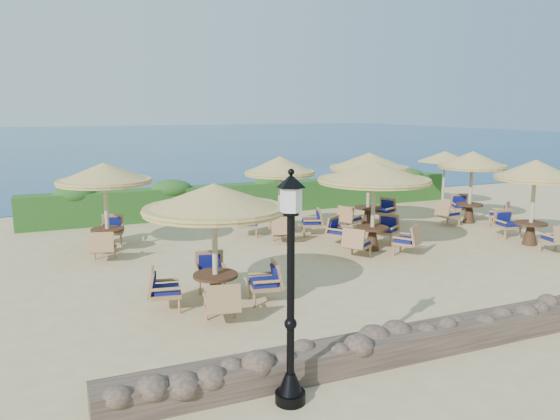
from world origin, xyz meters
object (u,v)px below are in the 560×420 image
at_px(cafe_set_5, 369,171).
at_px(extra_parasol, 445,157).
at_px(cafe_set_2, 534,183).
at_px(cafe_set_3, 105,185).
at_px(cafe_set_4, 280,186).
at_px(cafe_set_1, 374,186).
at_px(cafe_set_6, 472,174).
at_px(cafe_set_0, 214,220).
at_px(lamp_post, 291,300).

bearing_deg(cafe_set_5, extra_parasol, 22.50).
relative_size(cafe_set_2, cafe_set_5, 1.01).
xyz_separation_m(extra_parasol, cafe_set_3, (-14.10, -2.21, -0.17)).
distance_m(extra_parasol, cafe_set_4, 8.90).
bearing_deg(cafe_set_5, cafe_set_1, -119.85).
bearing_deg(cafe_set_6, extra_parasol, 66.93).
bearing_deg(cafe_set_2, cafe_set_5, 126.30).
relative_size(cafe_set_2, cafe_set_4, 1.00).
xyz_separation_m(cafe_set_2, cafe_set_6, (0.63, 3.38, -0.10)).
bearing_deg(extra_parasol, cafe_set_2, -106.67).
relative_size(extra_parasol, cafe_set_0, 0.80).
height_order(cafe_set_1, cafe_set_6, same).
bearing_deg(cafe_set_3, lamp_post, -81.26).
distance_m(cafe_set_2, cafe_set_4, 7.89).
distance_m(lamp_post, extra_parasol, 17.41).
height_order(extra_parasol, cafe_set_0, cafe_set_0).
distance_m(extra_parasol, cafe_set_3, 14.28).
distance_m(lamp_post, cafe_set_3, 9.91).
bearing_deg(cafe_set_2, cafe_set_6, 79.50).
bearing_deg(cafe_set_2, extra_parasol, 73.33).
bearing_deg(cafe_set_6, cafe_set_4, 173.49).
relative_size(lamp_post, cafe_set_4, 1.15).
distance_m(cafe_set_1, cafe_set_5, 3.41).
relative_size(extra_parasol, cafe_set_4, 0.84).
distance_m(cafe_set_3, cafe_set_4, 5.52).
distance_m(lamp_post, cafe_set_1, 9.04).
distance_m(lamp_post, cafe_set_2, 12.04).
relative_size(lamp_post, extra_parasol, 1.38).
bearing_deg(cafe_set_1, cafe_set_6, 20.08).
xyz_separation_m(cafe_set_0, cafe_set_4, (3.86, 5.56, -0.20)).
distance_m(lamp_post, cafe_set_0, 4.23).
relative_size(cafe_set_1, cafe_set_4, 1.16).
bearing_deg(cafe_set_5, cafe_set_2, -53.70).
bearing_deg(cafe_set_3, cafe_set_4, -0.16).
xyz_separation_m(lamp_post, cafe_set_4, (4.00, 9.77, 0.13)).
height_order(extra_parasol, cafe_set_6, cafe_set_6).
relative_size(cafe_set_2, cafe_set_3, 0.99).
bearing_deg(cafe_set_6, lamp_post, -141.64).
distance_m(cafe_set_1, cafe_set_3, 7.84).
xyz_separation_m(cafe_set_0, cafe_set_5, (7.35, 5.67, 0.14)).
relative_size(cafe_set_3, cafe_set_4, 1.00).
distance_m(cafe_set_0, cafe_set_3, 5.81).
relative_size(extra_parasol, cafe_set_1, 0.72).
distance_m(extra_parasol, cafe_set_6, 3.34).
distance_m(lamp_post, cafe_set_4, 10.56).
distance_m(cafe_set_3, cafe_set_6, 12.83).
height_order(cafe_set_2, cafe_set_6, same).
bearing_deg(cafe_set_1, lamp_post, -129.91).
distance_m(cafe_set_4, cafe_set_5, 3.51).
xyz_separation_m(extra_parasol, cafe_set_6, (-1.30, -3.06, -0.35)).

